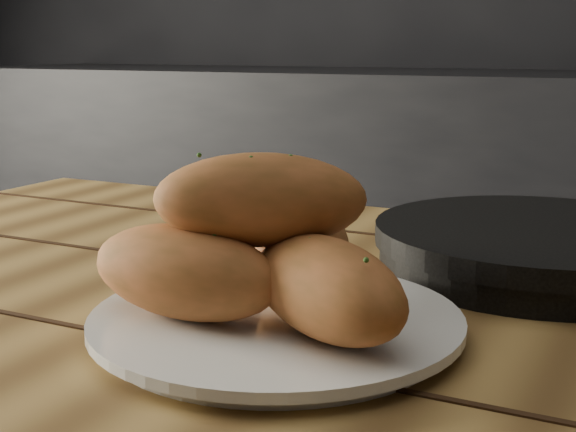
# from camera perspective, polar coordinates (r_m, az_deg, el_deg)

# --- Properties ---
(counter) EXTENTS (2.80, 0.60, 0.90)m
(counter) POSITION_cam_1_polar(r_m,az_deg,el_deg) (2.22, 9.21, -1.59)
(counter) COLOR black
(counter) RESTS_ON ground
(plate) EXTENTS (0.28, 0.28, 0.02)m
(plate) POSITION_cam_1_polar(r_m,az_deg,el_deg) (0.62, -0.84, -7.68)
(plate) COLOR silver
(plate) RESTS_ON table
(bread_rolls) EXTENTS (0.28, 0.24, 0.12)m
(bread_rolls) POSITION_cam_1_polar(r_m,az_deg,el_deg) (0.60, -1.49, -2.59)
(bread_rolls) COLOR #BA6133
(bread_rolls) RESTS_ON plate
(skillet) EXTENTS (0.44, 0.32, 0.05)m
(skillet) POSITION_cam_1_polar(r_m,az_deg,el_deg) (0.83, 17.57, -2.12)
(skillet) COLOR black
(skillet) RESTS_ON table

